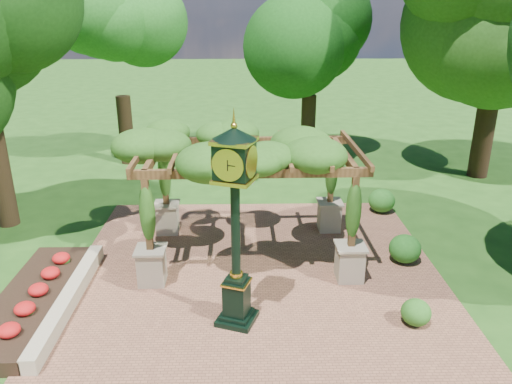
{
  "coord_description": "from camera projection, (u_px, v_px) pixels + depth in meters",
  "views": [
    {
      "loc": [
        -0.29,
        -10.03,
        6.91
      ],
      "look_at": [
        0.0,
        2.5,
        2.2
      ],
      "focal_mm": 35.0,
      "sensor_mm": 36.0,
      "label": 1
    }
  ],
  "objects": [
    {
      "name": "ground",
      "position": [
        258.0,
        316.0,
        11.83
      ],
      "size": [
        120.0,
        120.0,
        0.0
      ],
      "primitive_type": "plane",
      "color": "#1E4714",
      "rests_on": "ground"
    },
    {
      "name": "brick_plaza",
      "position": [
        257.0,
        292.0,
        12.76
      ],
      "size": [
        10.0,
        12.0,
        0.04
      ],
      "primitive_type": "cube",
      "color": "brown",
      "rests_on": "ground"
    },
    {
      "name": "border_wall",
      "position": [
        69.0,
        299.0,
        12.13
      ],
      "size": [
        0.35,
        5.0,
        0.4
      ],
      "primitive_type": "cube",
      "color": "#C6B793",
      "rests_on": "ground"
    },
    {
      "name": "flower_bed",
      "position": [
        32.0,
        300.0,
        12.11
      ],
      "size": [
        1.5,
        5.0,
        0.36
      ],
      "primitive_type": "cube",
      "color": "red",
      "rests_on": "ground"
    },
    {
      "name": "pedestal_clock",
      "position": [
        235.0,
        211.0,
        10.61
      ],
      "size": [
        1.18,
        1.18,
        4.68
      ],
      "rotation": [
        0.0,
        0.0,
        -0.35
      ],
      "color": "black",
      "rests_on": "brick_plaza"
    },
    {
      "name": "pergola",
      "position": [
        249.0,
        152.0,
        13.66
      ],
      "size": [
        6.09,
        3.88,
        3.81
      ],
      "rotation": [
        0.0,
        0.0,
        0.01
      ],
      "color": "tan",
      "rests_on": "brick_plaza"
    },
    {
      "name": "sundial",
      "position": [
        248.0,
        173.0,
        20.6
      ],
      "size": [
        0.6,
        0.6,
        0.87
      ],
      "rotation": [
        0.0,
        0.0,
        -0.28
      ],
      "color": "gray",
      "rests_on": "ground"
    },
    {
      "name": "shrub_front",
      "position": [
        416.0,
        312.0,
        11.36
      ],
      "size": [
        0.71,
        0.71,
        0.61
      ],
      "primitive_type": "ellipsoid",
      "rotation": [
        0.0,
        0.0,
        -0.05
      ],
      "color": "#265C1A",
      "rests_on": "brick_plaza"
    },
    {
      "name": "shrub_mid",
      "position": [
        405.0,
        249.0,
        14.11
      ],
      "size": [
        0.96,
        0.96,
        0.81
      ],
      "primitive_type": "ellipsoid",
      "rotation": [
        0.0,
        0.0,
        0.07
      ],
      "color": "#1F5B19",
      "rests_on": "brick_plaza"
    },
    {
      "name": "shrub_back",
      "position": [
        382.0,
        201.0,
        17.55
      ],
      "size": [
        1.22,
        1.22,
        0.83
      ],
      "primitive_type": "ellipsoid",
      "rotation": [
        0.0,
        0.0,
        0.43
      ],
      "color": "#27691E",
      "rests_on": "brick_plaza"
    },
    {
      "name": "tree_west_far",
      "position": [
        118.0,
        40.0,
        21.38
      ],
      "size": [
        3.79,
        3.79,
        8.01
      ],
      "color": "#302112",
      "rests_on": "ground"
    },
    {
      "name": "tree_north",
      "position": [
        311.0,
        41.0,
        21.83
      ],
      "size": [
        3.99,
        3.99,
        7.93
      ],
      "color": "#332314",
      "rests_on": "ground"
    }
  ]
}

